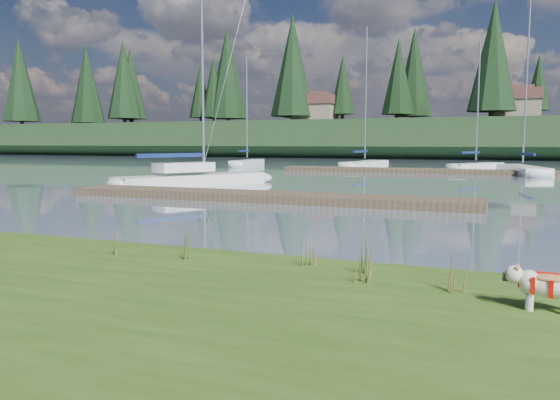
% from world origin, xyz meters
% --- Properties ---
extents(ground, '(200.00, 200.00, 0.00)m').
position_xyz_m(ground, '(0.00, 30.00, 0.00)').
color(ground, gray).
rests_on(ground, ground).
extents(bank, '(60.00, 9.00, 0.35)m').
position_xyz_m(bank, '(0.00, -6.00, 0.17)').
color(bank, '#355518').
rests_on(bank, ground).
extents(ridge, '(200.00, 20.00, 5.00)m').
position_xyz_m(ridge, '(0.00, 73.00, 2.50)').
color(ridge, black).
rests_on(ridge, ground).
extents(bulldog, '(0.78, 0.36, 0.47)m').
position_xyz_m(bulldog, '(4.85, -3.17, 0.64)').
color(bulldog, silver).
rests_on(bulldog, bank).
extents(sailboat_main, '(5.70, 8.83, 12.96)m').
position_xyz_m(sailboat_main, '(-9.69, 14.57, 0.42)').
color(sailboat_main, white).
rests_on(sailboat_main, ground).
extents(dock_near, '(16.00, 2.00, 0.30)m').
position_xyz_m(dock_near, '(-4.00, 9.00, 0.15)').
color(dock_near, '#4C3D2C').
rests_on(dock_near, ground).
extents(dock_far, '(26.00, 2.20, 0.30)m').
position_xyz_m(dock_far, '(2.00, 30.00, 0.15)').
color(dock_far, '#4C3D2C').
rests_on(dock_far, ground).
extents(sailboat_bg_0, '(2.04, 6.90, 10.00)m').
position_xyz_m(sailboat_bg_0, '(-17.10, 35.87, 0.33)').
color(sailboat_bg_0, white).
rests_on(sailboat_bg_0, ground).
extents(sailboat_bg_1, '(2.93, 8.12, 11.89)m').
position_xyz_m(sailboat_bg_1, '(-6.28, 36.96, 0.33)').
color(sailboat_bg_1, white).
rests_on(sailboat_bg_1, ground).
extents(sailboat_bg_2, '(4.45, 6.13, 9.82)m').
position_xyz_m(sailboat_bg_2, '(2.89, 35.41, 0.33)').
color(sailboat_bg_2, white).
rests_on(sailboat_bg_2, ground).
extents(sailboat_bg_3, '(3.60, 8.52, 12.25)m').
position_xyz_m(sailboat_bg_3, '(5.59, 31.69, 0.32)').
color(sailboat_bg_3, white).
rests_on(sailboat_bg_3, ground).
extents(weed_0, '(0.17, 0.14, 0.62)m').
position_xyz_m(weed_0, '(-0.25, -2.41, 0.61)').
color(weed_0, '#475B23').
rests_on(weed_0, bank).
extents(weed_1, '(0.17, 0.14, 0.50)m').
position_xyz_m(weed_1, '(1.73, -2.07, 0.56)').
color(weed_1, '#475B23').
rests_on(weed_1, bank).
extents(weed_2, '(0.17, 0.14, 0.72)m').
position_xyz_m(weed_2, '(2.66, -2.32, 0.65)').
color(weed_2, '#475B23').
rests_on(weed_2, bank).
extents(weed_3, '(0.17, 0.14, 0.49)m').
position_xyz_m(weed_3, '(-1.45, -2.52, 0.56)').
color(weed_3, '#475B23').
rests_on(weed_3, bank).
extents(weed_4, '(0.17, 0.14, 0.48)m').
position_xyz_m(weed_4, '(2.71, -2.72, 0.55)').
color(weed_4, '#475B23').
rests_on(weed_4, bank).
extents(weed_5, '(0.17, 0.14, 0.70)m').
position_xyz_m(weed_5, '(3.92, -2.76, 0.64)').
color(weed_5, '#475B23').
rests_on(weed_5, bank).
extents(mud_lip, '(60.00, 0.50, 0.14)m').
position_xyz_m(mud_lip, '(0.00, -1.60, 0.07)').
color(mud_lip, '#33281C').
rests_on(mud_lip, ground).
extents(conifer_0, '(5.72, 5.72, 14.15)m').
position_xyz_m(conifer_0, '(-55.00, 67.00, 12.64)').
color(conifer_0, '#382619').
rests_on(conifer_0, ridge).
extents(conifer_1, '(4.40, 4.40, 11.30)m').
position_xyz_m(conifer_1, '(-40.00, 71.00, 11.28)').
color(conifer_1, '#382619').
rests_on(conifer_1, ridge).
extents(conifer_2, '(6.60, 6.60, 16.05)m').
position_xyz_m(conifer_2, '(-25.00, 68.00, 13.54)').
color(conifer_2, '#382619').
rests_on(conifer_2, ridge).
extents(conifer_3, '(4.84, 4.84, 12.25)m').
position_xyz_m(conifer_3, '(-10.00, 72.00, 11.74)').
color(conifer_3, '#382619').
rests_on(conifer_3, ridge).
extents(conifer_4, '(6.16, 6.16, 15.10)m').
position_xyz_m(conifer_4, '(3.00, 66.00, 13.09)').
color(conifer_4, '#382619').
rests_on(conifer_4, ridge).
extents(house_0, '(6.30, 5.30, 4.65)m').
position_xyz_m(house_0, '(-22.00, 70.00, 7.31)').
color(house_0, gray).
rests_on(house_0, ridge).
extents(house_1, '(6.30, 5.30, 4.65)m').
position_xyz_m(house_1, '(6.00, 71.00, 7.31)').
color(house_1, gray).
rests_on(house_1, ridge).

